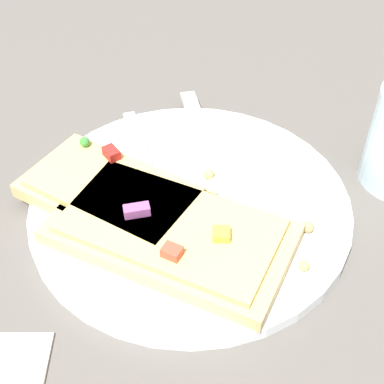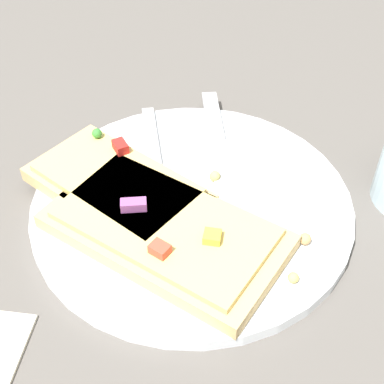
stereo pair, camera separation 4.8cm
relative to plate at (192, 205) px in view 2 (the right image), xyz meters
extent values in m
plane|color=#56514C|center=(0.00, 0.00, -0.01)|extent=(4.00, 4.00, 0.00)
cylinder|color=white|center=(0.00, 0.00, 0.00)|extent=(0.29, 0.29, 0.01)
cube|color=#B7B7BC|center=(0.07, 0.05, 0.01)|extent=(0.12, 0.05, 0.01)
cube|color=#B7B7BC|center=(-0.01, 0.03, 0.01)|extent=(0.05, 0.04, 0.01)
cube|color=#B7B7BC|center=(-0.05, 0.03, 0.01)|extent=(0.03, 0.01, 0.00)
cube|color=#B7B7BC|center=(-0.05, 0.02, 0.01)|extent=(0.03, 0.01, 0.00)
cube|color=#B7B7BC|center=(-0.05, 0.01, 0.01)|extent=(0.03, 0.01, 0.00)
cube|color=#B7B7BC|center=(-0.05, 0.01, 0.01)|extent=(0.03, 0.01, 0.00)
cube|color=#B7B7BC|center=(0.13, -0.01, 0.01)|extent=(0.09, 0.03, 0.01)
cube|color=#B7B7BC|center=(0.02, -0.03, 0.01)|extent=(0.14, 0.05, 0.00)
cube|color=tan|center=(-0.05, 0.02, 0.01)|extent=(0.18, 0.23, 0.01)
cube|color=#E0C16B|center=(-0.05, 0.02, 0.02)|extent=(0.16, 0.20, 0.01)
cube|color=#D14733|center=(-0.08, 0.01, 0.03)|extent=(0.02, 0.02, 0.01)
cube|color=yellow|center=(-0.06, -0.02, 0.03)|extent=(0.01, 0.01, 0.01)
cube|color=tan|center=(0.00, 0.07, 0.01)|extent=(0.16, 0.19, 0.01)
cube|color=#E0C16B|center=(0.00, 0.07, 0.02)|extent=(0.14, 0.16, 0.01)
cube|color=red|center=(0.04, 0.07, 0.03)|extent=(0.02, 0.02, 0.01)
cube|color=#934C8E|center=(-0.04, 0.04, 0.03)|extent=(0.01, 0.02, 0.01)
sphere|color=#388433|center=(0.05, 0.10, 0.03)|extent=(0.01, 0.01, 0.01)
sphere|color=tan|center=(-0.04, -0.10, 0.01)|extent=(0.01, 0.01, 0.01)
sphere|color=#D2B55D|center=(-0.08, -0.09, 0.01)|extent=(0.01, 0.01, 0.01)
sphere|color=tan|center=(0.03, -0.02, 0.01)|extent=(0.01, 0.01, 0.01)
camera|label=1|loc=(-0.35, 0.00, 0.35)|focal=50.00mm
camera|label=2|loc=(-0.34, -0.05, 0.35)|focal=50.00mm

